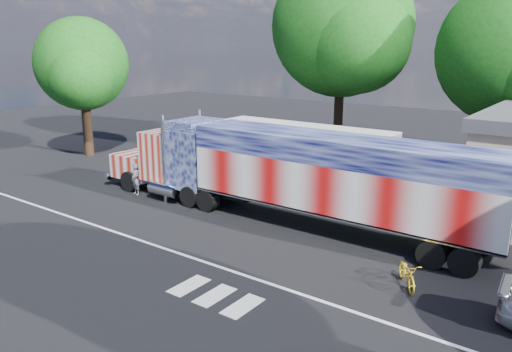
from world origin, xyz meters
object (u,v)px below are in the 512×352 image
Objects in this scene: tree_w_a at (82,65)px; tree_n_mid at (344,27)px; semi_truck at (287,172)px; woman at (136,179)px; coach_bus at (304,151)px; bicycle at (407,273)px.

tree_w_a is 19.42m from tree_n_mid.
semi_truck reaches higher than woman.
tree_w_a is (-10.86, 4.77, 5.90)m from woman.
tree_w_a reaches higher than semi_truck.
tree_n_mid reaches higher than woman.
bicycle is (10.53, -10.44, -1.26)m from coach_bus.
tree_n_mid reaches higher than bicycle.
coach_bus is 6.22× the size of bicycle.
coach_bus is 17.80m from tree_w_a.
semi_truck is 8.02m from bicycle.
tree_w_a is (-27.15, 6.56, 6.30)m from bicycle.
tree_n_mid is at bearing 85.63° from woman.
woman is 0.12× the size of tree_n_mid.
woman is at bearing -103.22° from tree_n_mid.
tree_n_mid is at bearing 108.42° from semi_truck.
semi_truck reaches higher than bicycle.
coach_bus reaches higher than woman.
bicycle is at bearing 2.57° from woman.
tree_n_mid is (3.99, 16.98, 8.60)m from woman.
tree_n_mid is (-5.19, 15.59, 7.07)m from semi_truck.
semi_truck is at bearing -64.77° from coach_bus.
woman is at bearing 138.41° from bicycle.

